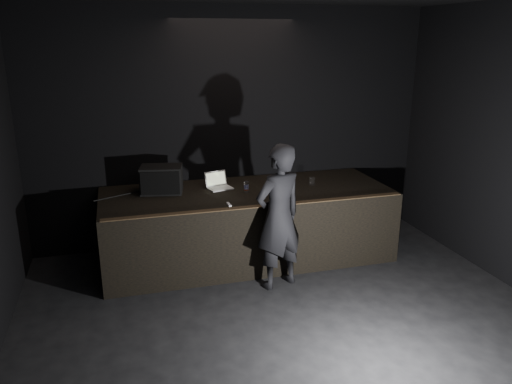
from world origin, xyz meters
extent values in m
plane|color=black|center=(0.00, 0.00, 0.00)|extent=(7.00, 7.00, 0.00)
cube|color=black|center=(0.00, 3.50, 1.75)|extent=(6.00, 0.10, 3.50)
cube|color=black|center=(0.00, 2.73, 0.50)|extent=(4.00, 1.50, 1.00)
cube|color=brown|center=(0.00, 2.02, 1.01)|extent=(3.92, 0.10, 0.01)
cube|color=black|center=(-1.15, 2.98, 1.18)|extent=(0.62, 0.49, 0.37)
cube|color=black|center=(-1.19, 2.78, 1.18)|extent=(0.51, 0.12, 0.31)
cylinder|color=black|center=(-1.67, 2.97, 1.01)|extent=(0.77, 0.38, 0.02)
cube|color=silver|center=(-0.34, 2.91, 1.01)|extent=(0.37, 0.30, 0.02)
cube|color=silver|center=(-0.34, 2.91, 1.02)|extent=(0.30, 0.19, 0.00)
cube|color=silver|center=(-0.38, 3.05, 1.12)|extent=(0.33, 0.14, 0.21)
cube|color=#BAE242|center=(-0.38, 3.04, 1.12)|extent=(0.29, 0.12, 0.17)
cylinder|color=silver|center=(-0.03, 2.64, 1.08)|extent=(0.07, 0.07, 0.16)
cylinder|color=navy|center=(-0.03, 2.64, 1.08)|extent=(0.07, 0.07, 0.07)
cylinder|color=#A82D0F|center=(-0.03, 2.64, 1.04)|extent=(0.07, 0.07, 0.01)
cylinder|color=white|center=(0.98, 2.76, 1.06)|extent=(0.09, 0.09, 0.11)
cube|color=white|center=(-0.39, 2.15, 1.01)|extent=(0.04, 0.15, 0.03)
imported|color=black|center=(0.15, 1.78, 0.92)|extent=(0.79, 0.65, 1.85)
camera|label=1|loc=(-1.69, -3.71, 3.03)|focal=35.00mm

